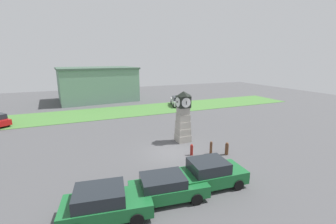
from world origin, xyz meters
name	(u,v)px	position (x,y,z in m)	size (l,w,h in m)	color
ground_plane	(173,153)	(0.00, 0.00, 0.00)	(88.36, 88.36, 0.00)	#4C4C4F
clock_tower	(183,118)	(1.94, 2.07, 2.25)	(1.43, 1.41, 4.66)	#A19C92
bollard_near_tower	(227,148)	(3.81, -2.00, 0.52)	(0.28, 0.28, 1.02)	brown
bollard_mid_row	(211,147)	(2.74, -1.39, 0.54)	(0.21, 0.21, 1.06)	brown
bollard_far_row	(192,150)	(1.19, -1.00, 0.46)	(0.23, 0.23, 0.91)	maroon
car_navy_sedan	(105,203)	(-6.10, -5.74, 0.79)	(4.43, 2.55, 1.56)	#19602D
car_near_tower	(167,187)	(-2.83, -5.57, 0.74)	(4.36, 2.32, 1.43)	#19602D
car_by_building	(211,173)	(0.13, -5.32, 0.82)	(4.02, 2.30, 1.64)	#19602D
car_silver_hatch	(178,101)	(8.40, 16.82, 0.79)	(2.87, 4.59, 1.55)	silver
warehouse_blue_far	(97,84)	(-2.93, 27.36, 2.99)	(14.03, 10.83, 5.97)	gray
grass_verge_far	(135,110)	(1.09, 16.20, 0.02)	(53.01, 7.39, 0.04)	#477A38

